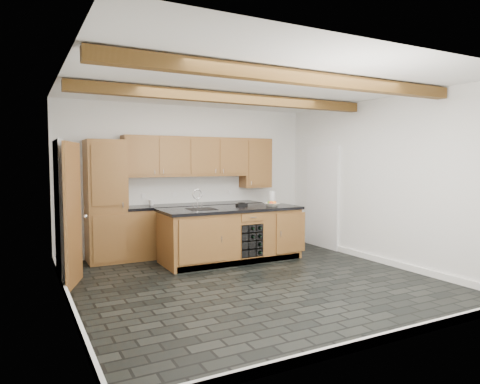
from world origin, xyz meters
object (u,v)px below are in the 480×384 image
object	(u,v)px
kitchen_scale	(242,204)
paper_towel	(272,198)
island	(232,234)
fruit_bowl	(272,205)

from	to	relation	value
kitchen_scale	paper_towel	world-z (taller)	paper_towel
island	kitchen_scale	size ratio (longest dim) A/B	12.64
island	paper_towel	bearing A→B (deg)	13.06
island	fruit_bowl	distance (m)	0.90
island	kitchen_scale	bearing A→B (deg)	31.64
kitchen_scale	fruit_bowl	distance (m)	0.55
kitchen_scale	fruit_bowl	xyz separation A→B (m)	(0.44, -0.34, 0.00)
paper_towel	fruit_bowl	bearing A→B (deg)	-122.27
kitchen_scale	paper_towel	xyz separation A→B (m)	(0.68, 0.04, 0.09)
island	fruit_bowl	xyz separation A→B (m)	(0.73, -0.16, 0.50)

